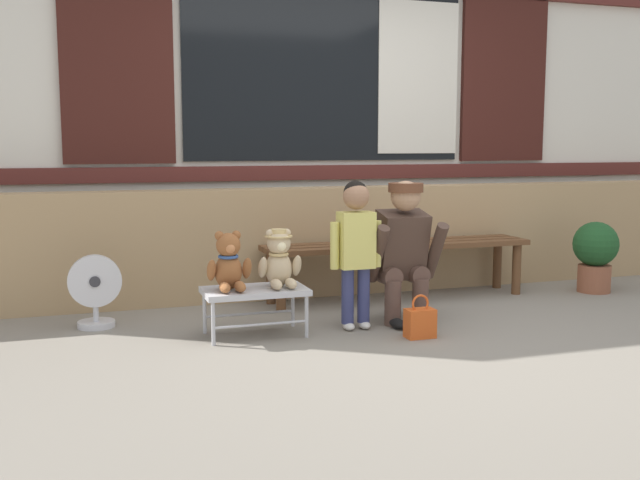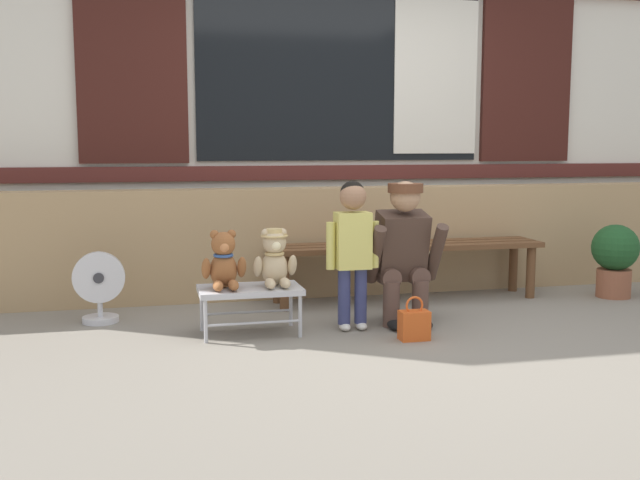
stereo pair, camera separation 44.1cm
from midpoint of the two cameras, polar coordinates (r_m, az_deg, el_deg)
name	(u,v)px [view 2 (the right image)]	position (r m, az deg, el deg)	size (l,w,h in m)	color
ground_plane	(417,337)	(4.70, 10.18, -7.40)	(60.00, 60.00, 0.00)	gray
brick_low_wall	(354,240)	(5.93, 4.76, -0.04)	(7.31, 0.25, 0.85)	tan
shop_facade	(338,88)	(6.39, 3.44, 11.58)	(7.46, 0.26, 3.28)	silver
wooden_bench_long	(406,252)	(5.70, 8.86, -0.93)	(2.10, 0.40, 0.44)	brown
small_display_bench	(250,292)	(4.66, -2.71, -4.06)	(0.64, 0.36, 0.30)	#BCBCC1
teddy_bear_plain	(224,262)	(4.60, -4.68, -1.72)	(0.28, 0.26, 0.36)	#93562D
teddy_bear_with_hat	(275,259)	(4.65, -0.79, -1.47)	(0.28, 0.27, 0.36)	#CCB289
child_standing	(353,238)	(4.73, 5.20, 0.10)	(0.35, 0.18, 0.96)	navy
adult_crouching	(404,252)	(4.96, 8.97, -0.92)	(0.50, 0.49, 0.95)	brown
handbag_on_ground	(414,324)	(4.62, 9.98, -6.42)	(0.18, 0.11, 0.27)	#DB561E
potted_plant	(615,256)	(6.29, 23.58, -1.16)	(0.36, 0.36, 0.57)	brown
floor_fan	(99,288)	(5.10, -14.23, -3.59)	(0.34, 0.24, 0.48)	silver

